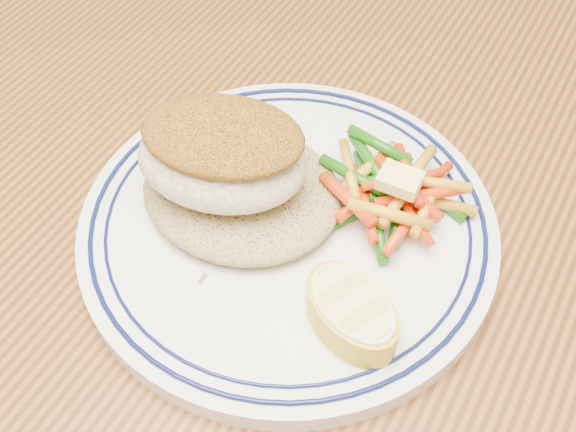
{
  "coord_description": "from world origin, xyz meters",
  "views": [
    {
      "loc": [
        0.16,
        -0.24,
        1.12
      ],
      "look_at": [
        0.01,
        0.01,
        0.77
      ],
      "focal_mm": 45.0,
      "sensor_mm": 36.0,
      "label": 1
    }
  ],
  "objects_px": {
    "rice_pilaf": "(242,188)",
    "lemon_wedge": "(352,312)",
    "vegetable_pile": "(390,190)",
    "dining_table": "(262,319)",
    "plate": "(288,226)",
    "fish_fillet": "(222,154)"
  },
  "relations": [
    {
      "from": "plate",
      "to": "dining_table",
      "type": "bearing_deg",
      "value": -136.21
    },
    {
      "from": "plate",
      "to": "rice_pilaf",
      "type": "distance_m",
      "value": 0.04
    },
    {
      "from": "dining_table",
      "to": "fish_fillet",
      "type": "xyz_separation_m",
      "value": [
        -0.03,
        0.01,
        0.16
      ]
    },
    {
      "from": "rice_pilaf",
      "to": "lemon_wedge",
      "type": "height_order",
      "value": "same"
    },
    {
      "from": "plate",
      "to": "fish_fillet",
      "type": "height_order",
      "value": "fish_fillet"
    },
    {
      "from": "vegetable_pile",
      "to": "lemon_wedge",
      "type": "xyz_separation_m",
      "value": [
        0.02,
        -0.09,
        0.0
      ]
    },
    {
      "from": "plate",
      "to": "lemon_wedge",
      "type": "xyz_separation_m",
      "value": [
        0.07,
        -0.05,
        0.02
      ]
    },
    {
      "from": "dining_table",
      "to": "rice_pilaf",
      "type": "relative_size",
      "value": 11.4
    },
    {
      "from": "fish_fillet",
      "to": "dining_table",
      "type": "bearing_deg",
      "value": -15.66
    },
    {
      "from": "dining_table",
      "to": "vegetable_pile",
      "type": "distance_m",
      "value": 0.15
    },
    {
      "from": "rice_pilaf",
      "to": "fish_fillet",
      "type": "xyz_separation_m",
      "value": [
        -0.01,
        -0.01,
        0.03
      ]
    },
    {
      "from": "lemon_wedge",
      "to": "plate",
      "type": "bearing_deg",
      "value": 144.31
    },
    {
      "from": "plate",
      "to": "vegetable_pile",
      "type": "relative_size",
      "value": 2.57
    },
    {
      "from": "dining_table",
      "to": "plate",
      "type": "distance_m",
      "value": 0.11
    },
    {
      "from": "plate",
      "to": "lemon_wedge",
      "type": "distance_m",
      "value": 0.09
    },
    {
      "from": "dining_table",
      "to": "lemon_wedge",
      "type": "xyz_separation_m",
      "value": [
        0.08,
        -0.03,
        0.13
      ]
    },
    {
      "from": "rice_pilaf",
      "to": "lemon_wedge",
      "type": "distance_m",
      "value": 0.11
    },
    {
      "from": "vegetable_pile",
      "to": "lemon_wedge",
      "type": "relative_size",
      "value": 1.33
    },
    {
      "from": "plate",
      "to": "fish_fillet",
      "type": "xyz_separation_m",
      "value": [
        -0.04,
        -0.01,
        0.05
      ]
    },
    {
      "from": "fish_fillet",
      "to": "lemon_wedge",
      "type": "height_order",
      "value": "fish_fillet"
    },
    {
      "from": "fish_fillet",
      "to": "vegetable_pile",
      "type": "xyz_separation_m",
      "value": [
        0.09,
        0.05,
        -0.03
      ]
    },
    {
      "from": "plate",
      "to": "fish_fillet",
      "type": "relative_size",
      "value": 2.19
    }
  ]
}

